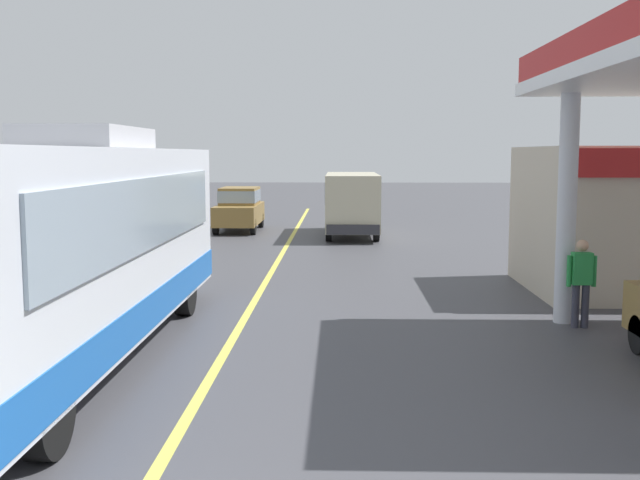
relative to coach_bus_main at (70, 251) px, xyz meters
name	(u,v)px	position (x,y,z in m)	size (l,w,h in m)	color
ground	(282,253)	(2.34, 12.71, -1.72)	(120.00, 120.00, 0.00)	#424247
lane_divider_stripe	(267,279)	(2.34, 7.71, -1.72)	(0.16, 50.00, 0.01)	#D8CC4C
coach_bus_main	(70,251)	(0.00, 0.00, 0.00)	(2.60, 11.04, 3.69)	silver
minibus_opposing_lane	(352,198)	(4.68, 18.18, -0.25)	(2.04, 6.13, 2.44)	#BFB799
pedestrian_near_pump	(581,278)	(8.71, 2.38, -0.79)	(0.55, 0.22, 1.66)	#33333F
car_trailing_behind_bus	(239,207)	(-0.01, 19.91, -0.71)	(1.70, 4.20, 1.82)	olive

